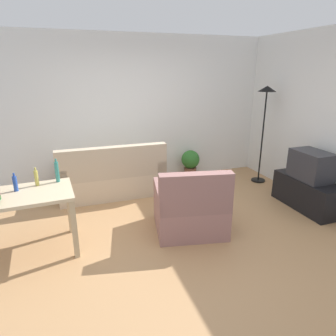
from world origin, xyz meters
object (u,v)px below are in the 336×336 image
(bottle_squat, at_px, (36,178))
(bottle_blue, at_px, (15,183))
(tv_stand, at_px, (307,193))
(potted_plant, at_px, (190,162))
(couch, at_px, (112,177))
(armchair, at_px, (191,209))
(tv, at_px, (311,165))
(desk, at_px, (18,203))
(torchiere_lamp, at_px, (265,108))
(bottle_tall, at_px, (57,172))

(bottle_squat, bearing_deg, bottle_blue, -153.78)
(tv_stand, height_order, potted_plant, potted_plant)
(couch, height_order, bottle_squat, bottle_squat)
(couch, relative_size, armchair, 1.69)
(tv_stand, height_order, tv, tv)
(tv, xyz_separation_m, bottle_blue, (-4.09, 0.19, 0.15))
(desk, distance_m, armchair, 2.10)
(desk, bearing_deg, torchiere_lamp, 12.50)
(tv, relative_size, potted_plant, 1.05)
(bottle_squat, bearing_deg, couch, 49.40)
(potted_plant, height_order, armchair, armchair)
(tv, distance_m, bottle_tall, 3.65)
(desk, height_order, armchair, armchair)
(armchair, distance_m, bottle_squat, 1.97)
(tv, xyz_separation_m, potted_plant, (-1.20, 1.85, -0.37))
(tv_stand, bearing_deg, desk, 88.87)
(tv_stand, bearing_deg, potted_plant, 32.97)
(torchiere_lamp, bearing_deg, bottle_blue, -165.46)
(torchiere_lamp, relative_size, desk, 1.46)
(bottle_squat, bearing_deg, tv_stand, -4.42)
(couch, xyz_separation_m, tv_stand, (2.81, -1.53, -0.07))
(couch, distance_m, bottle_tall, 1.56)
(couch, bearing_deg, torchiere_lamp, 174.24)
(armchair, height_order, bottle_tall, bottle_tall)
(torchiere_lamp, bearing_deg, potted_plant, 153.56)
(tv, relative_size, bottle_tall, 2.02)
(tv, height_order, desk, tv)
(torchiere_lamp, bearing_deg, armchair, -146.72)
(bottle_blue, height_order, bottle_squat, bottle_squat)
(bottle_squat, bearing_deg, tv, -4.41)
(desk, height_order, bottle_squat, bottle_squat)
(bottle_blue, relative_size, bottle_squat, 0.96)
(couch, xyz_separation_m, bottle_squat, (-1.06, -1.24, 0.55))
(bottle_blue, bearing_deg, torchiere_lamp, 14.54)
(tv_stand, bearing_deg, bottle_squat, 85.58)
(torchiere_lamp, relative_size, bottle_tall, 6.10)
(couch, relative_size, bottle_tall, 5.97)
(potted_plant, relative_size, armchair, 0.54)
(tv_stand, height_order, bottle_tall, bottle_tall)
(potted_plant, xyz_separation_m, armchair, (-0.81, -1.91, -0.01))
(couch, xyz_separation_m, bottle_tall, (-0.82, -1.19, 0.59))
(desk, xyz_separation_m, armchair, (2.06, -0.15, -0.33))
(tv, bearing_deg, potted_plant, 33.04)
(tv, bearing_deg, torchiere_lamp, 0.16)
(couch, height_order, tv_stand, couch)
(couch, xyz_separation_m, torchiere_lamp, (2.81, -0.28, 1.11))
(tv, xyz_separation_m, bottle_tall, (-3.63, 0.35, 0.19))
(tv, height_order, torchiere_lamp, torchiere_lamp)
(armchair, xyz_separation_m, bottle_squat, (-1.86, 0.37, 0.54))
(desk, distance_m, bottle_blue, 0.23)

